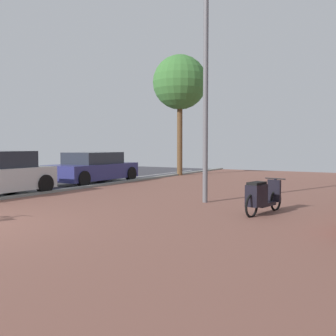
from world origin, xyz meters
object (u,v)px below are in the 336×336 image
object	(u,v)px
scooter_far	(261,197)
parked_car_far	(93,168)
lamp_post	(206,70)
street_tree	(180,83)

from	to	relation	value
scooter_far	parked_car_far	world-z (taller)	parked_car_far
parked_car_far	lamp_post	world-z (taller)	lamp_post
parked_car_far	street_tree	xyz separation A→B (m)	(1.22, 5.46, 4.22)
scooter_far	parked_car_far	xyz separation A→B (m)	(-8.41, 3.88, 0.21)
street_tree	parked_car_far	bearing A→B (deg)	-102.64
lamp_post	scooter_far	bearing A→B (deg)	-29.20
parked_car_far	street_tree	world-z (taller)	street_tree
street_tree	lamp_post	bearing A→B (deg)	-57.45
lamp_post	parked_car_far	bearing A→B (deg)	156.60
scooter_far	lamp_post	size ratio (longest dim) A/B	0.26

